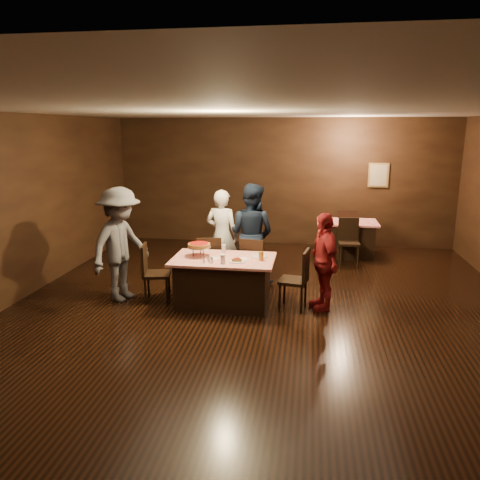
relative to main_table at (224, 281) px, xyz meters
name	(u,v)px	position (x,y,z in m)	size (l,w,h in m)	color
room	(261,176)	(0.65, -0.74, 1.75)	(10.00, 10.04, 3.02)	black
main_table	(224,281)	(0.00, 0.00, 0.00)	(1.60, 1.00, 0.77)	red
back_table	(346,238)	(2.14, 3.33, 0.00)	(1.30, 0.90, 0.77)	red
chair_far_left	(209,262)	(-0.40, 0.75, 0.09)	(0.42, 0.42, 0.95)	black
chair_far_right	(254,264)	(0.40, 0.75, 0.09)	(0.42, 0.42, 0.95)	black
chair_end_left	(157,273)	(-1.10, 0.00, 0.09)	(0.42, 0.42, 0.95)	black
chair_end_right	(293,279)	(1.10, 0.00, 0.09)	(0.42, 0.42, 0.95)	black
chair_back_near	(349,242)	(2.14, 2.63, 0.09)	(0.42, 0.42, 0.95)	black
chair_back_far	(345,229)	(2.14, 3.93, 0.09)	(0.42, 0.42, 0.95)	black
diner_white_jacket	(222,235)	(-0.27, 1.28, 0.46)	(0.61, 0.40, 1.68)	white
diner_navy_hoodie	(251,234)	(0.29, 1.18, 0.52)	(0.88, 0.69, 1.82)	black
diner_grey_knit	(121,245)	(-1.69, -0.01, 0.54)	(1.20, 0.69, 1.86)	#57575C
diner_red_shirt	(324,261)	(1.56, 0.08, 0.38)	(0.90, 0.37, 1.53)	maroon
pizza_stand	(199,245)	(-0.40, 0.05, 0.57)	(0.38, 0.38, 0.22)	black
plate_with_slice	(237,260)	(0.25, -0.18, 0.41)	(0.25, 0.25, 0.06)	white
plate_empty	(259,257)	(0.55, 0.15, 0.39)	(0.25, 0.25, 0.01)	white
glass_front_left	(223,259)	(0.05, -0.30, 0.46)	(0.08, 0.08, 0.14)	silver
glass_amber	(261,256)	(0.60, -0.05, 0.46)	(0.08, 0.08, 0.14)	#BF7F26
glass_back	(224,249)	(-0.05, 0.30, 0.46)	(0.08, 0.08, 0.14)	silver
condiments	(208,260)	(-0.18, -0.28, 0.43)	(0.17, 0.10, 0.09)	silver
napkin_center	(242,259)	(0.30, 0.00, 0.39)	(0.16, 0.16, 0.01)	white
napkin_left	(213,258)	(-0.15, -0.05, 0.39)	(0.16, 0.16, 0.01)	white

